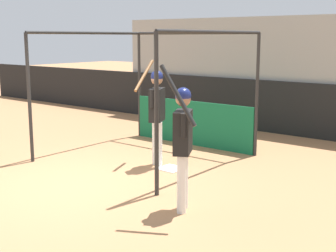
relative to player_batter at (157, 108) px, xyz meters
The scene contains 8 objects.
ground_plane 2.12m from the player_batter, 102.88° to the right, with size 60.00×60.00×0.00m, color #A8754C.
outfield_wall 4.43m from the player_batter, 95.18° to the left, with size 24.00×0.12×1.36m.
bleacher_section 6.08m from the player_batter, 93.76° to the left, with size 8.70×3.20×3.04m.
batting_cage 1.36m from the player_batter, 112.98° to the left, with size 3.36×3.32×2.60m.
home_plate 1.19m from the player_batter, ahead, with size 0.44×0.44×0.02m.
player_batter is the anchor object (origin of this frame).
player_waiting 2.45m from the player_batter, 41.30° to the right, with size 0.66×0.66×2.13m.
baseball 1.56m from the player_batter, 102.17° to the left, with size 0.07×0.07×0.07m.
Camera 1 is at (6.10, -5.04, 2.48)m, focal length 50.00 mm.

